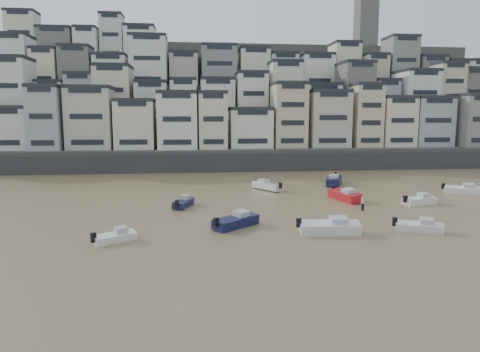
{
  "coord_description": "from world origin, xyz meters",
  "views": [
    {
      "loc": [
        -0.65,
        -16.86,
        10.64
      ],
      "look_at": [
        4.52,
        30.0,
        4.0
      ],
      "focal_mm": 32.0,
      "sensor_mm": 36.0,
      "label": 1
    }
  ],
  "objects": [
    {
      "name": "harbor_wall",
      "position": [
        10.0,
        65.0,
        1.75
      ],
      "size": [
        140.0,
        3.0,
        3.5
      ],
      "primitive_type": "cube",
      "color": "#38383A",
      "rests_on": "ground"
    },
    {
      "name": "hillside",
      "position": [
        14.73,
        104.84,
        13.01
      ],
      "size": [
        141.04,
        66.0,
        50.0
      ],
      "color": "#4C4C47",
      "rests_on": "ground"
    },
    {
      "name": "boat_a",
      "position": [
        11.56,
        19.66,
        0.81
      ],
      "size": [
        6.12,
        2.46,
        1.63
      ],
      "primitive_type": null,
      "rotation": [
        0.0,
        0.0,
        -0.09
      ],
      "color": "silver",
      "rests_on": "ground"
    },
    {
      "name": "boat_b",
      "position": [
        20.04,
        19.5,
        0.62
      ],
      "size": [
        4.75,
        3.14,
        1.24
      ],
      "primitive_type": null,
      "rotation": [
        0.0,
        0.0,
        -0.4
      ],
      "color": "silver",
      "rests_on": "ground"
    },
    {
      "name": "boat_c",
      "position": [
        3.36,
        23.12,
        0.77
      ],
      "size": [
        5.44,
        5.09,
        1.53
      ],
      "primitive_type": null,
      "rotation": [
        0.0,
        0.0,
        0.72
      ],
      "color": "#13173E",
      "rests_on": "ground"
    },
    {
      "name": "boat_d",
      "position": [
        26.57,
        31.3,
        0.66
      ],
      "size": [
        5.1,
        3.01,
        1.32
      ],
      "primitive_type": null,
      "rotation": [
        0.0,
        0.0,
        0.31
      ],
      "color": "silver",
      "rests_on": "ground"
    },
    {
      "name": "boat_e",
      "position": [
        18.48,
        34.86,
        0.82
      ],
      "size": [
        3.27,
        6.34,
        1.65
      ],
      "primitive_type": null,
      "rotation": [
        0.0,
        0.0,
        -1.35
      ],
      "color": "#AE151C",
      "rests_on": "ground"
    },
    {
      "name": "boat_f",
      "position": [
        -1.87,
        33.04,
        0.63
      ],
      "size": [
        2.89,
        4.88,
        1.26
      ],
      "primitive_type": null,
      "rotation": [
        0.0,
        0.0,
        1.25
      ],
      "color": "#13193D",
      "rests_on": "ground"
    },
    {
      "name": "boat_g",
      "position": [
        36.12,
        37.24,
        0.71
      ],
      "size": [
        5.45,
        3.75,
        1.42
      ],
      "primitive_type": null,
      "rotation": [
        0.0,
        0.0,
        -0.44
      ],
      "color": "white",
      "rests_on": "ground"
    },
    {
      "name": "boat_h",
      "position": [
        10.01,
        43.48,
        0.77
      ],
      "size": [
        4.58,
        5.75,
        1.54
      ],
      "primitive_type": null,
      "rotation": [
        0.0,
        0.0,
        2.14
      ],
      "color": "silver",
      "rests_on": "ground"
    },
    {
      "name": "boat_i",
      "position": [
        21.18,
        47.01,
        0.91
      ],
      "size": [
        4.63,
        6.97,
        1.82
      ],
      "primitive_type": null,
      "rotation": [
        0.0,
        0.0,
        -1.98
      ],
      "color": "#12163A",
      "rests_on": "ground"
    },
    {
      "name": "boat_j",
      "position": [
        -7.35,
        19.31,
        0.54
      ],
      "size": [
        4.01,
        3.19,
        1.07
      ],
      "primitive_type": null,
      "rotation": [
        0.0,
        0.0,
        0.56
      ],
      "color": "white",
      "rests_on": "ground"
    },
    {
      "name": "person_pink",
      "position": [
        18.4,
        28.77,
        0.87
      ],
      "size": [
        0.44,
        0.44,
        1.74
      ],
      "primitive_type": null,
      "color": "tan",
      "rests_on": "ground"
    }
  ]
}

